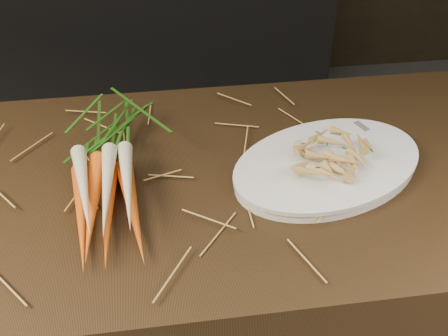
% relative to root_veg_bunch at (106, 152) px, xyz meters
% --- Properties ---
extents(back_counter, '(1.82, 0.62, 0.84)m').
position_rel_root_veg_bunch_xyz_m(back_counter, '(0.09, 1.85, -0.52)').
color(back_counter, black).
rests_on(back_counter, ground).
extents(root_veg_bunch, '(0.17, 0.49, 0.09)m').
position_rel_root_veg_bunch_xyz_m(root_veg_bunch, '(0.00, 0.00, 0.00)').
color(root_veg_bunch, '#C8410B').
rests_on(root_veg_bunch, main_counter).
extents(serving_platter, '(0.47, 0.40, 0.02)m').
position_rel_root_veg_bunch_xyz_m(serving_platter, '(0.42, -0.06, -0.03)').
color(serving_platter, white).
rests_on(serving_platter, main_counter).
extents(roasted_veg_heap, '(0.23, 0.21, 0.04)m').
position_rel_root_veg_bunch_xyz_m(roasted_veg_heap, '(0.42, -0.06, -0.00)').
color(roasted_veg_heap, '#C58E3F').
rests_on(roasted_veg_heap, serving_platter).
extents(serving_fork, '(0.06, 0.15, 0.00)m').
position_rel_root_veg_bunch_xyz_m(serving_fork, '(0.55, -0.02, -0.02)').
color(serving_fork, silver).
rests_on(serving_fork, serving_platter).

